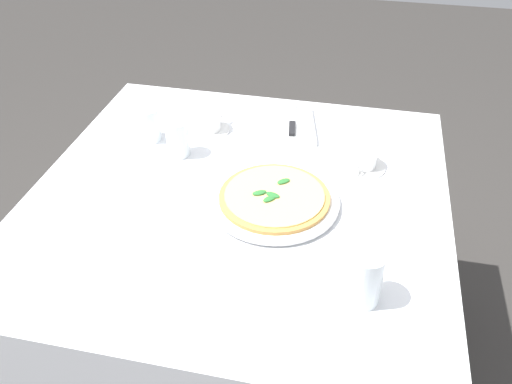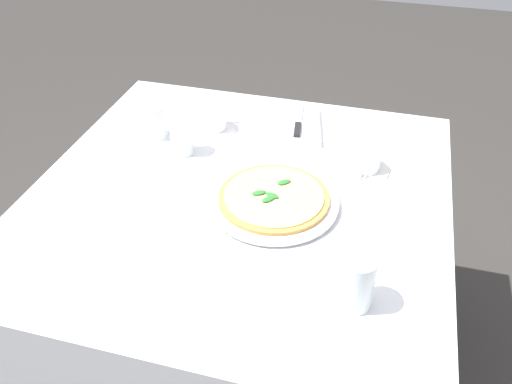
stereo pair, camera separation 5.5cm
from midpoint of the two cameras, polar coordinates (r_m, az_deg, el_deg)
ground_plane at (r=1.90m, az=-0.52°, el=-17.78°), size 8.00×8.00×0.00m
dining_table at (r=1.45m, az=-0.65°, el=-4.26°), size 1.06×1.06×0.73m
pizza_plate at (r=1.32m, az=3.11°, el=-1.03°), size 0.32×0.32×0.02m
pizza at (r=1.31m, az=3.12°, el=-0.55°), size 0.27×0.27×0.02m
coffee_cup_back_corner at (r=1.61m, az=-3.54°, el=7.68°), size 0.13×0.13×0.07m
coffee_cup_right_edge at (r=1.46m, az=12.72°, el=3.18°), size 0.13×0.13×0.06m
water_glass_left_edge at (r=1.59m, az=-9.85°, el=7.21°), size 0.07×0.07×0.10m
water_glass_center_back at (r=1.08m, az=12.02°, el=-9.54°), size 0.08×0.08×0.12m
water_glass_far_right at (r=1.51m, az=-6.86°, el=5.68°), size 0.06×0.06×0.11m
napkin_folded at (r=1.63m, az=5.49°, el=7.04°), size 0.24×0.17×0.02m
dinner_knife at (r=1.63m, az=5.52°, el=7.52°), size 0.20×0.05×0.01m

